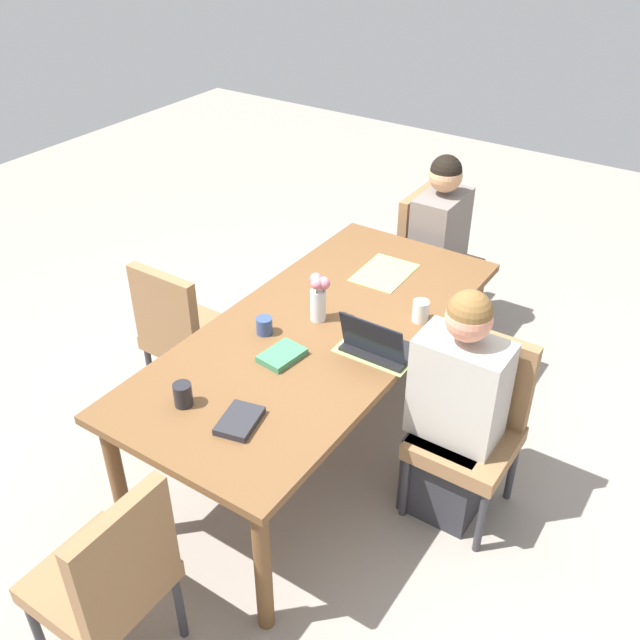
{
  "coord_description": "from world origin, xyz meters",
  "views": [
    {
      "loc": [
        2.34,
        1.55,
        2.66
      ],
      "look_at": [
        0.0,
        0.0,
        0.8
      ],
      "focal_mm": 39.7,
      "sensor_mm": 36.0,
      "label": 1
    }
  ],
  "objects_px": {
    "chair_near_left_far": "(184,329)",
    "flower_vase": "(319,296)",
    "dining_table": "(320,341)",
    "book_blue_cover": "(282,355)",
    "chair_head_right_right_near": "(110,576)",
    "chair_head_left_left_near": "(430,254)",
    "coffee_mug_near_right": "(264,326)",
    "book_red_cover": "(240,421)",
    "chair_far_left_mid": "(473,419)",
    "coffee_mug_near_left": "(421,311)",
    "laptop_far_left_mid": "(378,345)",
    "person_far_left_mid": "(455,419)",
    "coffee_mug_centre_left": "(183,395)",
    "person_head_left_left_near": "(437,257)"
  },
  "relations": [
    {
      "from": "chair_head_left_left_near",
      "to": "laptop_far_left_mid",
      "type": "xyz_separation_m",
      "value": [
        1.45,
        0.42,
        0.3
      ]
    },
    {
      "from": "chair_head_left_left_near",
      "to": "coffee_mug_near_left",
      "type": "relative_size",
      "value": 8.29
    },
    {
      "from": "coffee_mug_near_left",
      "to": "book_red_cover",
      "type": "xyz_separation_m",
      "value": [
        1.07,
        -0.26,
        -0.04
      ]
    },
    {
      "from": "chair_head_right_right_near",
      "to": "coffee_mug_near_right",
      "type": "distance_m",
      "value": 1.3
    },
    {
      "from": "dining_table",
      "to": "chair_near_left_far",
      "type": "bearing_deg",
      "value": -82.78
    },
    {
      "from": "chair_near_left_far",
      "to": "coffee_mug_centre_left",
      "type": "bearing_deg",
      "value": 44.55
    },
    {
      "from": "chair_near_left_far",
      "to": "flower_vase",
      "type": "xyz_separation_m",
      "value": [
        -0.17,
        0.77,
        0.39
      ]
    },
    {
      "from": "chair_far_left_mid",
      "to": "coffee_mug_near_right",
      "type": "height_order",
      "value": "chair_far_left_mid"
    },
    {
      "from": "chair_far_left_mid",
      "to": "flower_vase",
      "type": "distance_m",
      "value": 0.92
    },
    {
      "from": "chair_head_right_right_near",
      "to": "book_blue_cover",
      "type": "height_order",
      "value": "chair_head_right_right_near"
    },
    {
      "from": "coffee_mug_centre_left",
      "to": "coffee_mug_near_right",
      "type": "bearing_deg",
      "value": -176.23
    },
    {
      "from": "chair_head_left_left_near",
      "to": "person_head_left_left_near",
      "type": "bearing_deg",
      "value": 51.24
    },
    {
      "from": "dining_table",
      "to": "person_far_left_mid",
      "type": "bearing_deg",
      "value": 91.08
    },
    {
      "from": "chair_far_left_mid",
      "to": "dining_table",
      "type": "bearing_deg",
      "value": -83.57
    },
    {
      "from": "dining_table",
      "to": "chair_head_left_left_near",
      "type": "height_order",
      "value": "chair_head_left_left_near"
    },
    {
      "from": "chair_far_left_mid",
      "to": "coffee_mug_near_left",
      "type": "xyz_separation_m",
      "value": [
        -0.24,
        -0.42,
        0.31
      ]
    },
    {
      "from": "dining_table",
      "to": "chair_head_right_right_near",
      "type": "xyz_separation_m",
      "value": [
        1.42,
        0.04,
        -0.18
      ]
    },
    {
      "from": "flower_vase",
      "to": "person_far_left_mid",
      "type": "bearing_deg",
      "value": 86.29
    },
    {
      "from": "chair_near_left_far",
      "to": "coffee_mug_near_right",
      "type": "distance_m",
      "value": 0.69
    },
    {
      "from": "chair_head_left_left_near",
      "to": "chair_near_left_far",
      "type": "xyz_separation_m",
      "value": [
        1.53,
        -0.73,
        0.0
      ]
    },
    {
      "from": "flower_vase",
      "to": "book_blue_cover",
      "type": "relative_size",
      "value": 1.25
    },
    {
      "from": "dining_table",
      "to": "chair_head_right_right_near",
      "type": "height_order",
      "value": "chair_head_right_right_near"
    },
    {
      "from": "laptop_far_left_mid",
      "to": "chair_head_right_right_near",
      "type": "bearing_deg",
      "value": -11.82
    },
    {
      "from": "dining_table",
      "to": "book_blue_cover",
      "type": "distance_m",
      "value": 0.31
    },
    {
      "from": "person_far_left_mid",
      "to": "coffee_mug_centre_left",
      "type": "height_order",
      "value": "person_far_left_mid"
    },
    {
      "from": "chair_head_left_left_near",
      "to": "coffee_mug_near_right",
      "type": "xyz_separation_m",
      "value": [
        1.6,
        -0.11,
        0.3
      ]
    },
    {
      "from": "chair_head_right_right_near",
      "to": "laptop_far_left_mid",
      "type": "height_order",
      "value": "laptop_far_left_mid"
    },
    {
      "from": "person_far_left_mid",
      "to": "chair_near_left_far",
      "type": "relative_size",
      "value": 1.33
    },
    {
      "from": "chair_head_right_right_near",
      "to": "flower_vase",
      "type": "xyz_separation_m",
      "value": [
        -1.48,
        -0.09,
        0.39
      ]
    },
    {
      "from": "coffee_mug_near_right",
      "to": "book_red_cover",
      "type": "height_order",
      "value": "coffee_mug_near_right"
    },
    {
      "from": "book_blue_cover",
      "to": "flower_vase",
      "type": "bearing_deg",
      "value": -166.8
    },
    {
      "from": "person_head_left_left_near",
      "to": "chair_far_left_mid",
      "type": "relative_size",
      "value": 1.33
    },
    {
      "from": "book_red_cover",
      "to": "person_far_left_mid",
      "type": "bearing_deg",
      "value": 127.57
    },
    {
      "from": "coffee_mug_near_left",
      "to": "book_blue_cover",
      "type": "height_order",
      "value": "coffee_mug_near_left"
    },
    {
      "from": "chair_far_left_mid",
      "to": "book_red_cover",
      "type": "bearing_deg",
      "value": -39.23
    },
    {
      "from": "chair_head_right_right_near",
      "to": "laptop_far_left_mid",
      "type": "distance_m",
      "value": 1.46
    },
    {
      "from": "person_head_left_left_near",
      "to": "book_red_cover",
      "type": "relative_size",
      "value": 5.97
    },
    {
      "from": "person_far_left_mid",
      "to": "book_red_cover",
      "type": "bearing_deg",
      "value": -39.27
    },
    {
      "from": "dining_table",
      "to": "coffee_mug_centre_left",
      "type": "relative_size",
      "value": 20.97
    },
    {
      "from": "chair_head_left_left_near",
      "to": "person_far_left_mid",
      "type": "height_order",
      "value": "person_far_left_mid"
    },
    {
      "from": "chair_near_left_far",
      "to": "coffee_mug_near_right",
      "type": "relative_size",
      "value": 10.83
    },
    {
      "from": "flower_vase",
      "to": "coffee_mug_near_right",
      "type": "relative_size",
      "value": 3.0
    },
    {
      "from": "chair_head_left_left_near",
      "to": "dining_table",
      "type": "bearing_deg",
      "value": 3.67
    },
    {
      "from": "coffee_mug_near_left",
      "to": "person_far_left_mid",
      "type": "bearing_deg",
      "value": 48.49
    },
    {
      "from": "person_head_left_left_near",
      "to": "flower_vase",
      "type": "bearing_deg",
      "value": -1.52
    },
    {
      "from": "dining_table",
      "to": "chair_near_left_far",
      "type": "distance_m",
      "value": 0.85
    },
    {
      "from": "chair_head_right_right_near",
      "to": "book_red_cover",
      "type": "xyz_separation_m",
      "value": [
        -0.68,
        0.07,
        0.27
      ]
    },
    {
      "from": "coffee_mug_centre_left",
      "to": "dining_table",
      "type": "bearing_deg",
      "value": 168.37
    },
    {
      "from": "book_blue_cover",
      "to": "chair_near_left_far",
      "type": "bearing_deg",
      "value": -96.3
    },
    {
      "from": "person_head_left_left_near",
      "to": "coffee_mug_near_left",
      "type": "xyz_separation_m",
      "value": [
        1.04,
        0.38,
        0.28
      ]
    }
  ]
}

